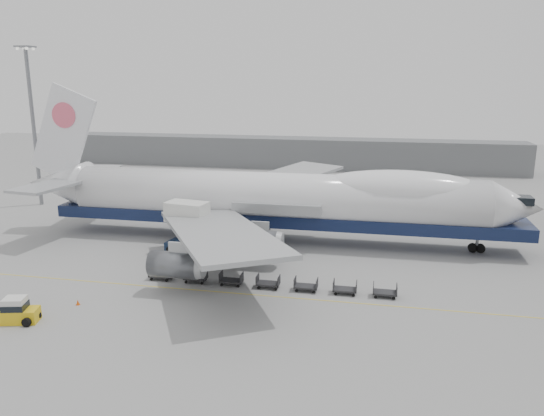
# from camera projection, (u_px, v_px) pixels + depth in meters

# --- Properties ---
(ground) EXTENTS (260.00, 260.00, 0.00)m
(ground) POSITION_uv_depth(u_px,v_px,m) (252.00, 272.00, 57.51)
(ground) COLOR gray
(ground) RESTS_ON ground
(apron_line) EXTENTS (60.00, 0.15, 0.01)m
(apron_line) POSITION_uv_depth(u_px,v_px,m) (237.00, 293.00, 51.79)
(apron_line) COLOR gold
(apron_line) RESTS_ON ground
(hangar) EXTENTS (110.00, 8.00, 7.00)m
(hangar) POSITION_uv_depth(u_px,v_px,m) (281.00, 152.00, 125.24)
(hangar) COLOR slate
(hangar) RESTS_ON ground
(floodlight_mast) EXTENTS (2.40, 2.40, 25.43)m
(floodlight_mast) POSITION_uv_depth(u_px,v_px,m) (33.00, 118.00, 85.14)
(floodlight_mast) COLOR slate
(floodlight_mast) RESTS_ON ground
(airliner) EXTENTS (67.00, 55.30, 19.98)m
(airliner) POSITION_uv_depth(u_px,v_px,m) (279.00, 198.00, 67.47)
(airliner) COLOR white
(airliner) RESTS_ON ground
(catering_truck) EXTENTS (5.66, 4.32, 6.17)m
(catering_truck) POSITION_uv_depth(u_px,v_px,m) (188.00, 224.00, 63.56)
(catering_truck) COLOR #162743
(catering_truck) RESTS_ON ground
(baggage_tug) EXTENTS (3.34, 2.32, 2.23)m
(baggage_tug) POSITION_uv_depth(u_px,v_px,m) (18.00, 311.00, 45.53)
(baggage_tug) COLOR gold
(baggage_tug) RESTS_ON ground
(traffic_cone) EXTENTS (0.34, 0.34, 0.50)m
(traffic_cone) POSITION_uv_depth(u_px,v_px,m) (78.00, 302.00, 49.15)
(traffic_cone) COLOR #D84D0B
(traffic_cone) RESTS_ON ground
(dolly_0) EXTENTS (2.30, 1.35, 1.30)m
(dolly_0) POSITION_uv_depth(u_px,v_px,m) (161.00, 274.00, 55.34)
(dolly_0) COLOR #2D2D30
(dolly_0) RESTS_ON ground
(dolly_1) EXTENTS (2.30, 1.35, 1.30)m
(dolly_1) POSITION_uv_depth(u_px,v_px,m) (196.00, 277.00, 54.59)
(dolly_1) COLOR #2D2D30
(dolly_1) RESTS_ON ground
(dolly_2) EXTENTS (2.30, 1.35, 1.30)m
(dolly_2) POSITION_uv_depth(u_px,v_px,m) (231.00, 280.00, 53.85)
(dolly_2) COLOR #2D2D30
(dolly_2) RESTS_ON ground
(dolly_3) EXTENTS (2.30, 1.35, 1.30)m
(dolly_3) POSITION_uv_depth(u_px,v_px,m) (268.00, 283.00, 53.10)
(dolly_3) COLOR #2D2D30
(dolly_3) RESTS_ON ground
(dolly_4) EXTENTS (2.30, 1.35, 1.30)m
(dolly_4) POSITION_uv_depth(u_px,v_px,m) (306.00, 286.00, 52.36)
(dolly_4) COLOR #2D2D30
(dolly_4) RESTS_ON ground
(dolly_5) EXTENTS (2.30, 1.35, 1.30)m
(dolly_5) POSITION_uv_depth(u_px,v_px,m) (345.00, 289.00, 51.61)
(dolly_5) COLOR #2D2D30
(dolly_5) RESTS_ON ground
(dolly_6) EXTENTS (2.30, 1.35, 1.30)m
(dolly_6) POSITION_uv_depth(u_px,v_px,m) (385.00, 292.00, 50.87)
(dolly_6) COLOR #2D2D30
(dolly_6) RESTS_ON ground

